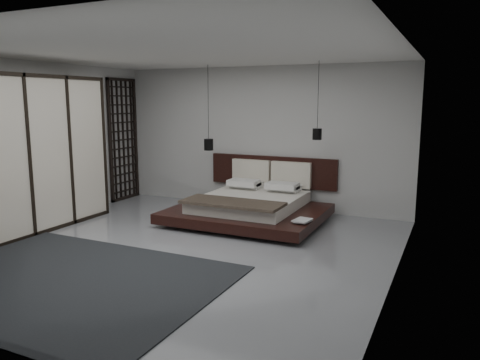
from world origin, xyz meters
The scene contains 13 objects.
floor centered at (0.00, 0.00, 0.00)m, with size 6.00×6.00×0.00m, color gray.
ceiling centered at (0.00, 0.00, 2.80)m, with size 6.00×6.00×0.00m, color white.
wall_back centered at (0.00, 3.00, 1.40)m, with size 6.00×6.00×0.00m, color #B6B6B4.
wall_left centered at (-3.00, 0.00, 1.40)m, with size 6.00×6.00×0.00m, color #B6B6B4.
wall_right centered at (3.00, 0.00, 1.40)m, with size 6.00×6.00×0.00m, color #B6B6B4.
lattice_screen centered at (-2.95, 2.45, 1.30)m, with size 0.05×0.90×2.60m, color black.
bed centered at (0.30, 1.91, 0.28)m, with size 2.61×2.32×1.05m.
book_lower centered at (1.37, 1.28, 0.26)m, with size 0.21×0.29×0.03m, color #99724C.
book_upper centered at (1.35, 1.26, 0.28)m, with size 0.24×0.32×0.02m, color #99724C.
pendant_left centered at (-0.78, 2.31, 1.30)m, with size 0.18×0.18×1.62m.
pendant_right centered at (1.37, 2.31, 1.57)m, with size 0.16×0.16×1.34m.
wardrobe centered at (-2.70, -0.06, 1.27)m, with size 0.61×2.60×2.55m.
rug centered at (-0.64, -1.70, 0.01)m, with size 3.91×2.79×0.02m, color black.
Camera 1 is at (3.59, -5.62, 2.13)m, focal length 35.00 mm.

